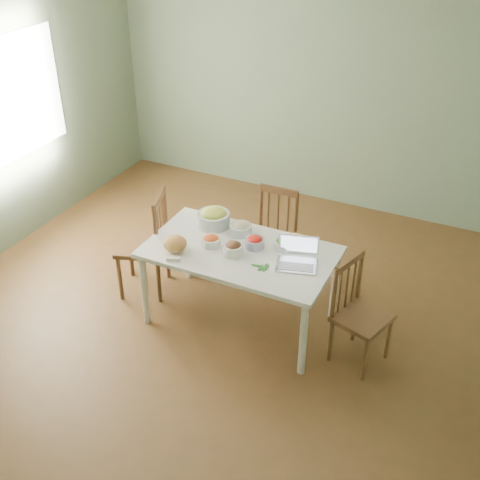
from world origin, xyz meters
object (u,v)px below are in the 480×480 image
at_px(chair_right, 363,315).
at_px(bread_boule, 175,244).
at_px(bowl_squash, 214,217).
at_px(laptop, 297,255).
at_px(dining_table, 240,286).
at_px(chair_far, 271,240).
at_px(chair_left, 142,243).

distance_m(chair_right, bread_boule, 1.62).
height_order(bowl_squash, laptop, laptop).
distance_m(dining_table, chair_right, 1.09).
xyz_separation_m(bowl_squash, laptop, (0.89, -0.27, 0.03)).
relative_size(dining_table, bowl_squash, 5.44).
distance_m(chair_right, bowl_squash, 1.55).
xyz_separation_m(chair_far, chair_left, (-1.02, -0.62, 0.04)).
bearing_deg(laptop, bowl_squash, 147.53).
distance_m(dining_table, bread_boule, 0.69).
height_order(chair_far, laptop, laptop).
bearing_deg(chair_left, chair_right, 68.27).
xyz_separation_m(dining_table, chair_far, (0.00, 0.66, 0.10)).
xyz_separation_m(chair_right, bowl_squash, (-1.47, 0.29, 0.37)).
relative_size(chair_right, bowl_squash, 3.13).
height_order(chair_right, bowl_squash, chair_right).
xyz_separation_m(chair_far, laptop, (0.51, -0.67, 0.38)).
xyz_separation_m(bread_boule, bowl_squash, (0.10, 0.49, 0.02)).
height_order(bread_boule, bowl_squash, bowl_squash).
bearing_deg(bowl_squash, laptop, -17.09).
bearing_deg(bread_boule, dining_table, 25.55).
bearing_deg(chair_left, laptop, 68.32).
bearing_deg(bowl_squash, bread_boule, -101.49).
height_order(chair_right, laptop, laptop).
xyz_separation_m(chair_left, bowl_squash, (0.64, 0.22, 0.31)).
relative_size(chair_far, chair_right, 1.03).
height_order(chair_far, chair_left, chair_left).
height_order(chair_left, bowl_squash, chair_left).
relative_size(dining_table, chair_right, 1.73).
xyz_separation_m(chair_right, bread_boule, (-1.57, -0.20, 0.35)).
bearing_deg(bowl_squash, chair_far, 45.89).
height_order(dining_table, chair_far, chair_far).
bearing_deg(laptop, bread_boule, 177.03).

